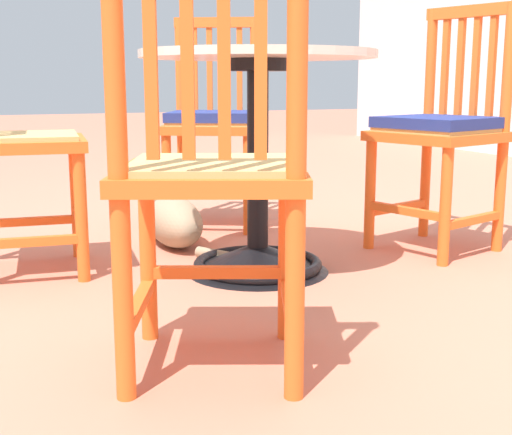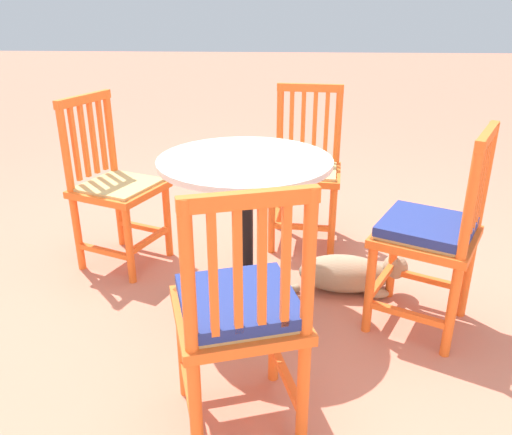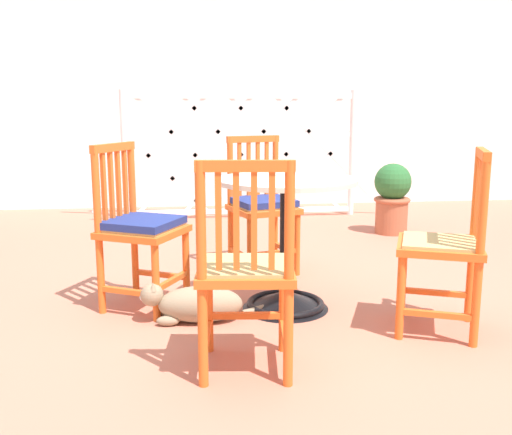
% 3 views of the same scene
% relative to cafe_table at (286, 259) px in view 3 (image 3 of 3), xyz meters
% --- Properties ---
extents(ground_plane, '(24.00, 24.00, 0.00)m').
position_rel_cafe_table_xyz_m(ground_plane, '(-0.06, -0.15, -0.28)').
color(ground_plane, '#C6755B').
extents(building_wall_backdrop, '(10.00, 0.20, 2.80)m').
position_rel_cafe_table_xyz_m(building_wall_backdrop, '(-0.06, 3.52, 1.12)').
color(building_wall_backdrop, white).
rests_on(building_wall_backdrop, ground_plane).
extents(lattice_fence_panel, '(2.97, 0.06, 1.27)m').
position_rel_cafe_table_xyz_m(lattice_fence_panel, '(0.01, 2.73, 0.35)').
color(lattice_fence_panel, white).
rests_on(lattice_fence_panel, ground_plane).
extents(cafe_table, '(0.76, 0.76, 0.73)m').
position_rel_cafe_table_xyz_m(cafe_table, '(0.00, 0.00, 0.00)').
color(cafe_table, black).
rests_on(cafe_table, ground_plane).
extents(orange_chair_at_corner, '(0.52, 0.52, 0.91)m').
position_rel_cafe_table_xyz_m(orange_chair_at_corner, '(0.72, -0.41, 0.15)').
color(orange_chair_at_corner, orange).
rests_on(orange_chair_at_corner, ground_plane).
extents(orange_chair_by_planter, '(0.50, 0.50, 0.91)m').
position_rel_cafe_table_xyz_m(orange_chair_by_planter, '(-0.03, 0.76, 0.16)').
color(orange_chair_by_planter, orange).
rests_on(orange_chair_by_planter, ground_plane).
extents(orange_chair_near_fence, '(0.54, 0.54, 0.91)m').
position_rel_cafe_table_xyz_m(orange_chair_near_fence, '(-0.80, 0.13, 0.16)').
color(orange_chair_near_fence, orange).
rests_on(orange_chair_near_fence, ground_plane).
extents(orange_chair_tucked_in, '(0.44, 0.44, 0.91)m').
position_rel_cafe_table_xyz_m(orange_chair_tucked_in, '(-0.30, -0.74, 0.15)').
color(orange_chair_tucked_in, orange).
rests_on(orange_chair_tucked_in, ground_plane).
extents(tabby_cat, '(0.74, 0.27, 0.23)m').
position_rel_cafe_table_xyz_m(tabby_cat, '(-0.51, -0.15, -0.19)').
color(tabby_cat, '#9E896B').
rests_on(tabby_cat, ground_plane).
extents(terracotta_planter, '(0.32, 0.32, 0.62)m').
position_rel_cafe_table_xyz_m(terracotta_planter, '(1.26, 1.80, 0.04)').
color(terracotta_planter, '#B25B3D').
rests_on(terracotta_planter, ground_plane).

